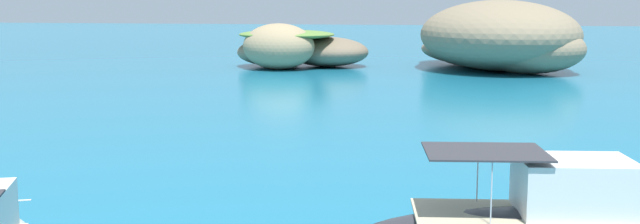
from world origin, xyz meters
name	(u,v)px	position (x,y,z in m)	size (l,w,h in m)	color
islet_large	(494,39)	(6.84, 62.78, 2.70)	(18.69, 23.46, 6.24)	#84755B
islet_small	(295,48)	(-11.33, 60.98, 1.77)	(15.53, 13.67, 4.15)	#9E8966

